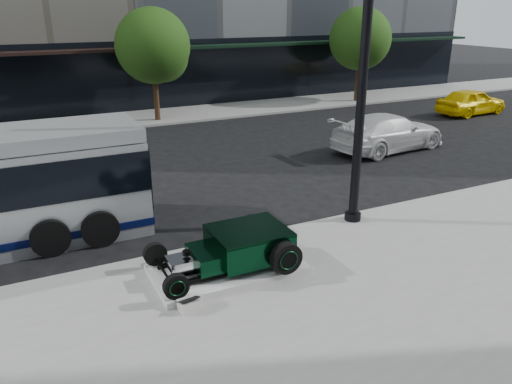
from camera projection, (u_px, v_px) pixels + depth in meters
name	position (u px, v px, depth m)	size (l,w,h in m)	color
ground	(243.00, 208.00, 15.34)	(120.00, 120.00, 0.00)	black
sidewalk_far	(135.00, 119.00, 27.08)	(70.00, 4.00, 0.12)	gray
street_trees	(155.00, 49.00, 25.47)	(29.80, 3.80, 5.70)	black
display_plinth	(227.00, 269.00, 11.42)	(3.40, 1.80, 0.15)	silver
hot_rod	(240.00, 246.00, 11.38)	(3.22, 2.00, 0.81)	black
info_plaque	(189.00, 304.00, 9.97)	(0.43, 0.35, 0.31)	silver
lamppost	(363.00, 82.00, 12.86)	(0.46, 0.46, 8.39)	black
white_sedan	(389.00, 132.00, 21.25)	(2.19, 5.38, 1.56)	white
yellow_taxi	(471.00, 101.00, 28.25)	(1.75, 4.34, 1.48)	yellow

